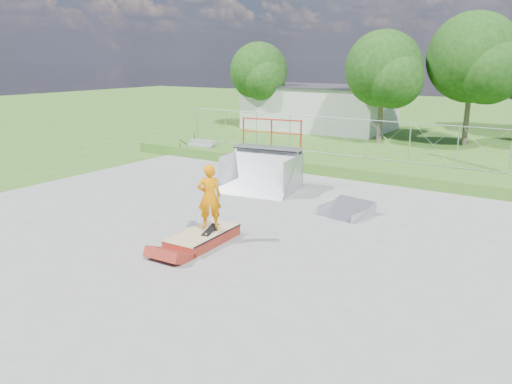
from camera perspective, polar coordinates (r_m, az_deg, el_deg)
ground at (r=14.77m, az=-2.68°, el=-4.66°), size 120.00×120.00×0.00m
concrete_pad at (r=14.76m, az=-2.68°, el=-4.59°), size 20.00×16.00×0.04m
grass_berm at (r=22.80m, az=11.40°, el=2.75°), size 24.00×3.00×0.50m
grind_box at (r=13.94m, az=-6.08°, el=-5.23°), size 1.15×2.25×0.33m
quarter_pipe at (r=19.00m, az=0.46°, el=3.99°), size 2.97×2.62×2.68m
flat_bank_ramp at (r=16.50m, az=10.25°, el=-2.00°), size 1.62×1.69×0.42m
skateboard at (r=13.90m, az=-5.26°, el=-4.36°), size 0.41×0.82×0.13m
skater at (r=13.63m, az=-5.35°, el=-0.81°), size 0.77×0.75×1.79m
concrete_stairs at (r=26.40m, az=-6.67°, el=4.92°), size 1.50×1.60×0.80m
chain_link_fence at (r=23.52m, az=12.46°, el=5.91°), size 20.00×0.06×1.80m
utility_building_flat at (r=37.15m, az=7.26°, el=9.51°), size 10.00×6.00×3.00m
tree_left_near at (r=30.75m, az=14.68°, el=13.16°), size 4.76×4.48×6.65m
tree_center at (r=31.54m, az=23.98°, el=13.52°), size 5.44×5.12×7.60m
tree_left_far at (r=36.97m, az=0.47°, el=13.38°), size 4.42×4.16×6.18m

